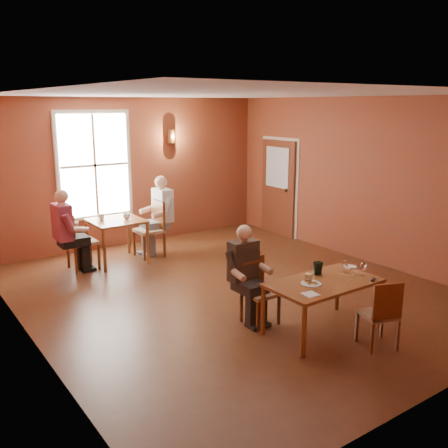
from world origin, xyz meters
TOP-DOWN VIEW (x-y plane):
  - ground at (0.00, 0.00)m, footprint 6.00×7.00m
  - wall_back at (0.00, 3.50)m, footprint 6.00×0.04m
  - wall_left at (-3.00, 0.00)m, footprint 0.04×7.00m
  - wall_right at (3.00, 0.00)m, footprint 0.04×7.00m
  - ceiling at (0.00, 0.00)m, footprint 6.00×7.00m
  - window at (-0.80, 3.45)m, footprint 1.36×0.10m
  - door at (2.94, 2.30)m, footprint 0.12×1.04m
  - wall_sconce at (0.90, 3.40)m, footprint 0.16×0.16m
  - main_table at (0.13, -1.80)m, footprint 1.45×0.81m
  - chair_diner_main at (-0.37, -1.15)m, footprint 0.39×0.39m
  - diner_main at (-0.37, -1.18)m, footprint 0.51×0.51m
  - chair_empty at (0.37, -2.48)m, footprint 0.49×0.49m
  - plate_food at (-0.08, -1.79)m, footprint 0.32×0.32m
  - sandwich at (-0.06, -1.73)m, footprint 0.11×0.11m
  - goblet_a at (0.62, -1.72)m, footprint 0.08×0.08m
  - goblet_b at (0.71, -1.94)m, footprint 0.08×0.08m
  - goblet_c at (0.46, -1.98)m, footprint 0.08×0.08m
  - menu_stand at (0.26, -1.58)m, footprint 0.12×0.08m
  - knife at (0.05, -2.06)m, footprint 0.18×0.10m
  - napkin at (-0.32, -2.03)m, footprint 0.19×0.19m
  - side_plate at (0.85, -1.62)m, footprint 0.18×0.18m
  - sunglasses at (0.68, -2.14)m, footprint 0.12×0.09m
  - second_table at (-0.84, 2.43)m, footprint 0.91×0.91m
  - chair_diner_white at (-0.19, 2.43)m, footprint 0.47×0.47m
  - diner_white at (-0.16, 2.43)m, footprint 0.59×0.59m
  - chair_diner_maroon at (-1.49, 2.43)m, footprint 0.46×0.46m
  - diner_maroon at (-1.52, 2.43)m, footprint 0.57×0.57m
  - cup_a at (-0.66, 2.36)m, footprint 0.17×0.17m
  - cup_b at (-1.05, 2.58)m, footprint 0.14×0.14m

SIDE VIEW (x-z plane):
  - ground at x=0.00m, z-range -0.01..0.01m
  - main_table at x=0.13m, z-range 0.00..0.68m
  - second_table at x=-0.84m, z-range 0.00..0.81m
  - chair_empty at x=0.37m, z-range 0.00..0.86m
  - chair_diner_main at x=-0.37m, z-range 0.00..0.88m
  - chair_diner_maroon at x=-1.49m, z-range 0.00..1.03m
  - chair_diner_white at x=-0.19m, z-range 0.00..1.07m
  - diner_main at x=-0.37m, z-range 0.00..1.27m
  - knife at x=0.05m, z-range 0.68..0.68m
  - napkin at x=-0.32m, z-range 0.68..0.68m
  - side_plate at x=0.85m, z-range 0.68..0.69m
  - sunglasses at x=0.68m, z-range 0.68..0.69m
  - plate_food at x=-0.08m, z-range 0.68..0.71m
  - diner_maroon at x=-1.52m, z-range 0.00..1.43m
  - sandwich at x=-0.06m, z-range 0.68..0.78m
  - diner_white at x=-0.16m, z-range 0.00..1.47m
  - goblet_c at x=0.46m, z-range 0.68..0.85m
  - goblet_a at x=0.62m, z-range 0.68..0.85m
  - menu_stand at x=0.26m, z-range 0.68..0.86m
  - goblet_b at x=0.71m, z-range 0.68..0.86m
  - cup_b at x=-1.05m, z-range 0.81..0.91m
  - cup_a at x=-0.66m, z-range 0.81..0.91m
  - door at x=2.94m, z-range 0.00..2.10m
  - wall_back at x=0.00m, z-range 0.00..3.00m
  - wall_left at x=-3.00m, z-range 0.00..3.00m
  - wall_right at x=3.00m, z-range 0.00..3.00m
  - window at x=-0.80m, z-range 0.72..2.68m
  - wall_sconce at x=0.90m, z-range 2.06..2.34m
  - ceiling at x=0.00m, z-range 2.98..3.02m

